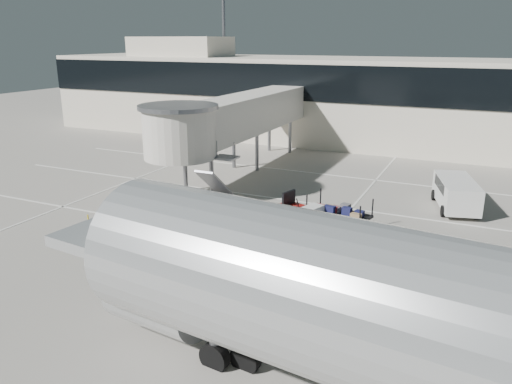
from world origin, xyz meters
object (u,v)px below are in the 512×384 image
Objects in this scene: belt_loader at (181,132)px; box_cart_near at (150,216)px; suitcase_cart at (339,215)px; baggage_tug at (300,212)px; minivan at (456,191)px; ground_worker at (189,231)px; box_cart_far at (118,230)px; aircraft at (437,329)px.

box_cart_near is at bearing -68.63° from belt_loader.
suitcase_cart reaches higher than box_cart_near.
minivan reaches higher than baggage_tug.
baggage_tug is at bearing 29.79° from box_cart_near.
box_cart_near is 2.50× the size of ground_worker.
box_cart_near is 17.93m from minivan.
baggage_tug is 0.84× the size of box_cart_far.
aircraft is (15.37, -9.32, 2.56)m from box_cart_near.
box_cart_near is 3.60m from ground_worker.
belt_loader reaches higher than ground_worker.
minivan is 0.23× the size of aircraft.
baggage_tug is 8.15m from box_cart_near.
minivan is at bearing -30.56° from belt_loader.
aircraft reaches higher than belt_loader.
suitcase_cart is at bearing 120.47° from aircraft.
baggage_tug is at bearing 39.69° from box_cart_far.
suitcase_cart reaches higher than box_cart_far.
aircraft is at bearing -23.67° from box_cart_far.
minivan is 19.74m from aircraft.
belt_loader reaches higher than box_cart_near.
aircraft reaches higher than suitcase_cart.
ground_worker is (3.32, -1.37, 0.22)m from box_cart_near.
baggage_tug is 0.55× the size of minivan.
ground_worker is 16.29m from minivan.
belt_loader is at bearing 142.04° from minivan.
suitcase_cart is 15.44m from aircraft.
aircraft is at bearing -30.67° from box_cart_near.
baggage_tug is 9.70m from box_cart_far.
box_cart_near is 24.56m from belt_loader.
suitcase_cart is at bearing 54.87° from ground_worker.
aircraft is at bearing -103.32° from minivan.
suitcase_cart is 7.95m from minivan.
baggage_tug is 0.61× the size of belt_loader.
minivan is (5.50, 5.71, 0.49)m from suitcase_cart.
belt_loader is 41.25m from aircraft.
baggage_tug is 1.72× the size of ground_worker.
suitcase_cart is at bearing 35.67° from box_cart_far.
box_cart_far is (-0.44, -2.10, -0.14)m from box_cart_near.
belt_loader is at bearing 155.32° from baggage_tug.
belt_loader is at bearing 133.34° from ground_worker.
box_cart_far is at bearing -132.75° from suitcase_cart.
minivan is at bearing 35.61° from box_cart_near.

